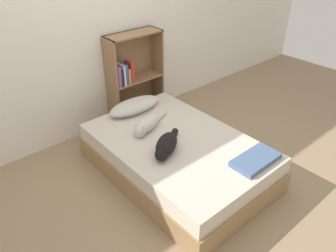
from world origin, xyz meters
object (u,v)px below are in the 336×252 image
object	(u,v)px
bookshelf	(132,77)
pillow	(135,106)
bed	(177,157)
cat_light	(147,124)
cat_dark	(166,145)

from	to	relation	value
bookshelf	pillow	bearing A→B (deg)	-122.75
pillow	bookshelf	distance (m)	0.54
bed	cat_light	size ratio (longest dim) A/B	3.42
pillow	cat_dark	distance (m)	0.86
pillow	cat_dark	world-z (taller)	cat_dark
bed	cat_dark	xyz separation A→B (m)	(-0.21, -0.08, 0.28)
cat_dark	cat_light	bearing A→B (deg)	-136.33
bookshelf	cat_light	bearing A→B (deg)	-116.28
bed	bookshelf	size ratio (longest dim) A/B	1.62
bed	cat_light	xyz separation A→B (m)	(-0.10, 0.34, 0.27)
cat_light	cat_dark	size ratio (longest dim) A/B	1.11
cat_light	cat_dark	world-z (taller)	cat_dark
cat_light	bookshelf	size ratio (longest dim) A/B	0.48
cat_dark	bed	bearing A→B (deg)	167.48
cat_light	cat_dark	xyz separation A→B (m)	(-0.10, -0.42, 0.01)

